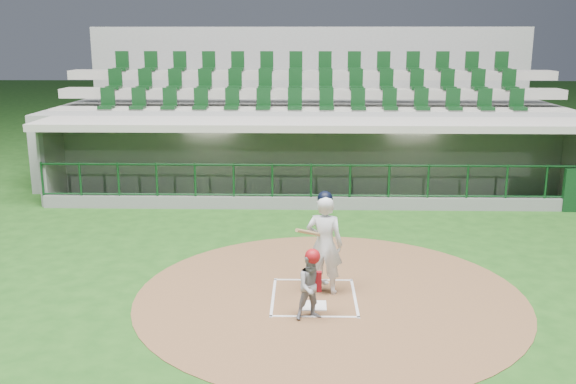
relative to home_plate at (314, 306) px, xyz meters
The scene contains 8 objects.
ground 0.70m from the home_plate, 90.00° to the left, with size 120.00×120.00×0.00m, color #194413.
dirt_circle 0.58m from the home_plate, 59.04° to the left, with size 7.20×7.20×0.01m, color brown.
home_plate is the anchor object (origin of this frame).
batter_box_chalk 0.40m from the home_plate, 90.00° to the left, with size 1.55×1.80×0.01m.
dugout_structure 8.58m from the home_plate, 89.49° to the left, with size 16.40×3.70×3.00m.
seating_deck 11.69m from the home_plate, 90.00° to the left, with size 17.00×6.72×5.15m.
batter 1.17m from the home_plate, 73.92° to the left, with size 0.92×0.93×1.95m.
catcher 0.78m from the home_plate, 95.17° to the right, with size 0.67×0.59×1.24m.
Camera 1 is at (-0.19, -11.31, 4.67)m, focal length 40.00 mm.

